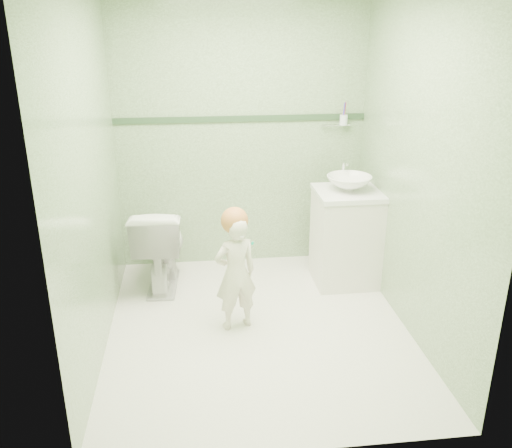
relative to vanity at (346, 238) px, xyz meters
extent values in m
plane|color=silver|center=(-0.84, -0.70, -0.40)|extent=(2.50, 2.50, 0.00)
cube|color=gray|center=(-0.84, 0.55, 0.80)|extent=(2.20, 0.04, 2.40)
cube|color=gray|center=(-0.84, -1.95, 0.80)|extent=(2.20, 0.04, 2.40)
cube|color=gray|center=(-1.94, -0.70, 0.80)|extent=(0.04, 2.50, 2.40)
cube|color=gray|center=(0.26, -0.70, 0.80)|extent=(0.04, 2.50, 2.40)
cube|color=#2C472C|center=(-0.84, 0.54, 0.95)|extent=(2.20, 0.02, 0.05)
cube|color=silver|center=(0.00, 0.00, 0.00)|extent=(0.52, 0.50, 0.80)
cube|color=white|center=(0.00, 0.00, 0.41)|extent=(0.54, 0.52, 0.04)
imported|color=white|center=(0.00, 0.00, 0.49)|extent=(0.37, 0.37, 0.13)
cylinder|color=silver|center=(0.00, 0.20, 0.55)|extent=(0.03, 0.03, 0.18)
cylinder|color=silver|center=(0.00, 0.15, 0.63)|extent=(0.02, 0.12, 0.02)
cylinder|color=silver|center=(0.00, 0.50, 0.88)|extent=(0.26, 0.02, 0.02)
cylinder|color=silver|center=(0.06, 0.48, 0.93)|extent=(0.07, 0.07, 0.09)
cylinder|color=purple|center=(0.06, 0.47, 1.00)|extent=(0.01, 0.01, 0.17)
cylinder|color=red|center=(0.07, 0.48, 1.00)|extent=(0.01, 0.01, 0.17)
cylinder|color=blue|center=(0.05, 0.47, 1.00)|extent=(0.01, 0.01, 0.17)
cylinder|color=orange|center=(0.05, 0.49, 1.00)|extent=(0.01, 0.01, 0.17)
imported|color=white|center=(-1.58, 0.10, -0.03)|extent=(0.46, 0.74, 0.73)
imported|color=beige|center=(-1.00, -0.65, 0.04)|extent=(0.37, 0.29, 0.88)
sphere|color=#C07538|center=(-1.00, -0.62, 0.44)|extent=(0.19, 0.19, 0.19)
cylinder|color=#029872|center=(-0.89, -0.75, 0.32)|extent=(0.04, 0.14, 0.06)
cube|color=white|center=(-0.96, -0.72, 0.36)|extent=(0.03, 0.02, 0.02)
camera|label=1|loc=(-1.27, -4.21, 1.79)|focal=38.29mm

